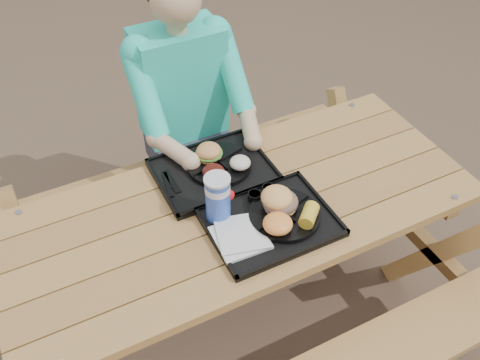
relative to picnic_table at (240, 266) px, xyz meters
name	(u,v)px	position (x,y,z in m)	size (l,w,h in m)	color
ground	(240,315)	(0.00, 0.00, -0.38)	(60.00, 60.00, 0.00)	#999999
picnic_table	(240,266)	(0.00, 0.00, 0.00)	(1.80, 1.49, 0.75)	#999999
tray_near	(270,223)	(0.05, -0.14, 0.39)	(0.45, 0.35, 0.02)	black
tray_far	(213,172)	(-0.02, 0.20, 0.39)	(0.45, 0.35, 0.02)	black
plate_near	(284,215)	(0.11, -0.14, 0.41)	(0.26, 0.26, 0.02)	black
plate_far	(219,164)	(0.01, 0.21, 0.41)	(0.26, 0.26, 0.02)	black
napkin_stack	(240,237)	(-0.08, -0.16, 0.40)	(0.18, 0.18, 0.02)	silver
soda_cup	(218,199)	(-0.10, -0.03, 0.48)	(0.09, 0.09, 0.18)	#1841B4
condiment_bbq	(255,196)	(0.05, -0.01, 0.41)	(0.05, 0.05, 0.03)	black
condiment_mustard	(269,190)	(0.12, -0.01, 0.41)	(0.05, 0.05, 0.03)	gold
sandwich	(281,195)	(0.11, -0.11, 0.48)	(0.12, 0.12, 0.13)	#EFA454
mac_cheese	(278,224)	(0.05, -0.20, 0.44)	(0.11, 0.11, 0.05)	#FF9E43
corn_cob	(309,215)	(0.17, -0.21, 0.44)	(0.09, 0.09, 0.05)	gold
cutlery_far	(172,181)	(-0.19, 0.21, 0.40)	(0.02, 0.14, 0.01)	black
burger	(209,148)	(-0.01, 0.26, 0.46)	(0.10, 0.10, 0.09)	#D3894A
baked_beans	(213,172)	(-0.04, 0.15, 0.43)	(0.09, 0.09, 0.04)	#4C130F
potato_salad	(240,163)	(0.08, 0.15, 0.44)	(0.08, 0.08, 0.05)	beige
diner	(186,125)	(0.05, 0.68, 0.27)	(0.48, 0.84, 1.28)	#18A999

